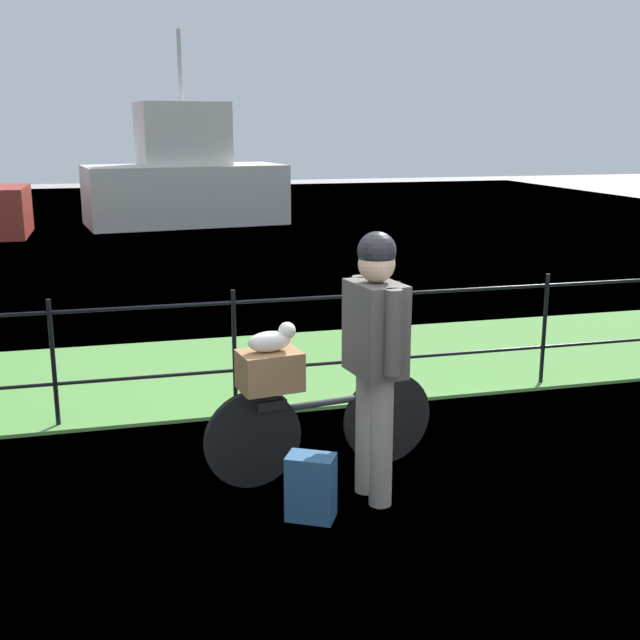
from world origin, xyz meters
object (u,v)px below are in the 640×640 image
at_px(bicycle_main, 320,426).
at_px(wooden_crate, 270,370).
at_px(cyclist_person, 375,344).
at_px(moored_boat_near, 184,180).
at_px(backpack_on_paving, 311,487).
at_px(terrier_dog, 273,339).

height_order(bicycle_main, wooden_crate, wooden_crate).
xyz_separation_m(cyclist_person, moored_boat_near, (0.18, 14.78, 0.03)).
xyz_separation_m(wooden_crate, backpack_on_paving, (0.14, -0.53, -0.57)).
xyz_separation_m(cyclist_person, backpack_on_paving, (-0.44, -0.17, -0.80)).
xyz_separation_m(backpack_on_paving, moored_boat_near, (0.62, 14.95, 0.83)).
bearing_deg(cyclist_person, wooden_crate, 147.53).
distance_m(wooden_crate, moored_boat_near, 14.44).
relative_size(bicycle_main, cyclist_person, 0.95).
bearing_deg(cyclist_person, terrier_dog, 146.13).
bearing_deg(backpack_on_paving, bicycle_main, 99.18).
bearing_deg(backpack_on_paving, terrier_dog, 130.36).
bearing_deg(backpack_on_paving, cyclist_person, 49.46).
distance_m(terrier_dog, moored_boat_near, 14.43).
xyz_separation_m(terrier_dog, cyclist_person, (0.55, -0.37, 0.03)).
distance_m(cyclist_person, backpack_on_paving, 0.93).
relative_size(bicycle_main, terrier_dog, 4.98).
bearing_deg(cyclist_person, backpack_on_paving, -159.25).
bearing_deg(moored_boat_near, terrier_dog, -92.90).
bearing_deg(wooden_crate, backpack_on_paving, -75.77).
bearing_deg(backpack_on_paving, moored_boat_near, 116.33).
distance_m(terrier_dog, backpack_on_paving, 0.95).
xyz_separation_m(wooden_crate, terrier_dog, (0.02, 0.00, 0.20)).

